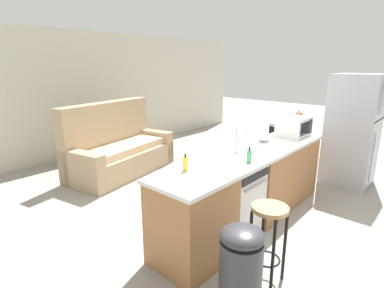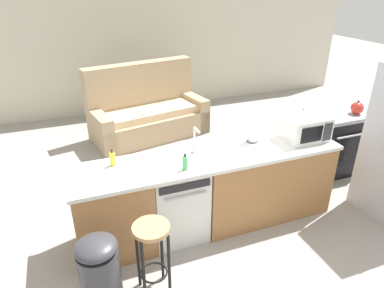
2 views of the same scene
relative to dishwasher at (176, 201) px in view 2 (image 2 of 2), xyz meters
The scene contains 14 objects.
ground_plane 0.49m from the dishwasher, ahead, with size 24.00×24.00×0.00m, color gray.
wall_back 4.33m from the dishwasher, 82.54° to the left, with size 10.00×0.06×2.60m.
kitchen_counter 0.49m from the dishwasher, ahead, with size 2.94×0.66×0.90m.
dishwasher is the anchor object (origin of this frame).
stove_range 2.66m from the dishwasher, 11.91° to the left, with size 0.76×0.68×0.90m.
microwave 1.69m from the dishwasher, ahead, with size 0.50×0.37×0.28m.
sink_faucet 0.67m from the dishwasher, 24.26° to the left, with size 0.07×0.18×0.30m.
paper_towel_roll 1.17m from the dishwasher, ahead, with size 0.14×0.14×0.28m.
soap_bottle 0.58m from the dishwasher, 76.13° to the right, with size 0.06×0.06×0.18m.
dish_soap_bottle 0.83m from the dishwasher, 165.55° to the left, with size 0.06×0.06×0.18m.
kettle 2.86m from the dishwasher, ahead, with size 0.21×0.17×0.19m.
bar_stool 0.84m from the dishwasher, 122.58° to the right, with size 0.32×0.32×0.74m.
trash_bin 1.15m from the dishwasher, 141.80° to the right, with size 0.35×0.35×0.74m.
couch 2.79m from the dishwasher, 82.63° to the left, with size 2.14×1.27×1.27m.
Camera 2 is at (-1.17, -2.92, 2.59)m, focal length 32.00 mm.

